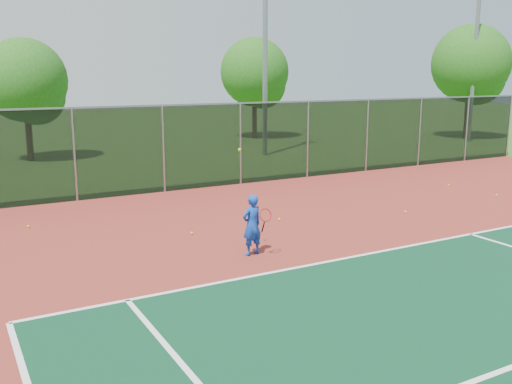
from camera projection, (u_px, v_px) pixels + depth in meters
The scene contains 14 objects.
court_apron at pixel (445, 258), 12.85m from camera, with size 30.00×20.00×0.02m, color maroon.
fence_back at pixel (240, 143), 21.10m from camera, with size 30.00×0.06×3.03m.
tennis_player at pixel (252, 225), 12.89m from camera, with size 0.59×0.62×2.46m.
practice_ball_2 at pixel (279, 219), 16.06m from camera, with size 0.07×0.07×0.07m, color #D4E41A.
practice_ball_3 at pixel (449, 185), 20.98m from camera, with size 0.07×0.07×0.07m, color #D4E41A.
practice_ball_4 at pixel (28, 226), 15.29m from camera, with size 0.07×0.07×0.07m, color #D4E41A.
practice_ball_6 at pixel (192, 233), 14.65m from camera, with size 0.07×0.07×0.07m, color #D4E41A.
practice_ball_7 at pixel (405, 212), 16.91m from camera, with size 0.07×0.07×0.07m, color #D4E41A.
practice_ball_8 at pixel (496, 195), 19.26m from camera, with size 0.07×0.07×0.07m, color #D4E41A.
floodlight_n at pixel (265, 23), 27.74m from camera, with size 0.90×0.40×11.49m.
floodlight_ne at pixel (477, 31), 33.43m from camera, with size 0.90×0.40×11.49m.
tree_back_left at pixel (27, 84), 26.47m from camera, with size 3.90×3.90×5.72m.
tree_back_mid at pixel (256, 75), 35.85m from camera, with size 4.31×4.31×6.33m.
tree_back_right at pixel (472, 67), 35.62m from camera, with size 4.84×4.84×7.11m.
Camera 1 is at (-9.67, -6.68, 4.08)m, focal length 40.00 mm.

